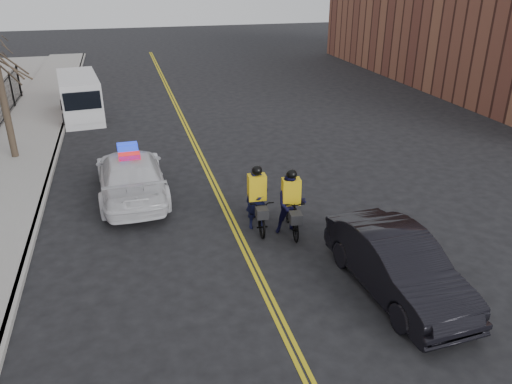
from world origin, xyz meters
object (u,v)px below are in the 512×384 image
(cargo_van, at_px, (80,98))
(dark_sedan, at_px, (397,264))
(police_cruiser, at_px, (131,175))
(cyclist_far, at_px, (291,208))
(cyclist_near, at_px, (257,206))

(cargo_van, bearing_deg, dark_sedan, -72.50)
(police_cruiser, bearing_deg, cyclist_far, 137.22)
(dark_sedan, relative_size, cargo_van, 0.87)
(dark_sedan, distance_m, cyclist_far, 3.90)
(dark_sedan, distance_m, cyclist_near, 4.81)
(cyclist_near, bearing_deg, cyclist_far, -28.41)
(police_cruiser, relative_size, cyclist_near, 2.63)
(cyclist_near, bearing_deg, dark_sedan, -55.91)
(police_cruiser, height_order, cyclist_far, cyclist_far)
(cargo_van, bearing_deg, police_cruiser, -85.29)
(dark_sedan, distance_m, cargo_van, 20.35)
(dark_sedan, height_order, cyclist_near, cyclist_near)
(dark_sedan, bearing_deg, cyclist_far, 109.67)
(dark_sedan, relative_size, cyclist_far, 2.27)
(police_cruiser, height_order, dark_sedan, police_cruiser)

